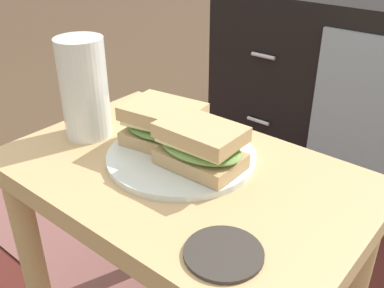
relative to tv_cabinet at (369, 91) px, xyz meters
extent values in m
cube|color=tan|center=(0.03, -0.95, 0.15)|extent=(0.56, 0.36, 0.04)
cylinder|color=tan|center=(-0.22, -1.09, -0.08)|extent=(0.04, 0.04, 0.43)
cylinder|color=tan|center=(-0.22, -0.80, -0.08)|extent=(0.04, 0.04, 0.43)
cube|color=black|center=(0.00, 0.00, 0.00)|extent=(0.96, 0.44, 0.58)
cube|color=#8C9EA8|center=(0.12, -0.22, 0.01)|extent=(0.41, 0.01, 0.44)
cylinder|color=silver|center=(-0.27, -0.23, 0.12)|extent=(0.08, 0.01, 0.01)
cylinder|color=silver|center=(-0.27, -0.23, -0.10)|extent=(0.08, 0.01, 0.01)
cube|color=#4C1E19|center=(-0.32, -0.65, -0.29)|extent=(1.24, 0.88, 0.01)
cube|color=brown|center=(-0.32, -0.65, -0.28)|extent=(1.01, 0.72, 0.00)
cylinder|color=silver|center=(0.01, -0.93, 0.17)|extent=(0.24, 0.24, 0.01)
cube|color=tan|center=(-0.04, -0.92, 0.19)|extent=(0.13, 0.11, 0.02)
ellipsoid|color=#608C42|center=(-0.04, -0.92, 0.21)|extent=(0.14, 0.12, 0.02)
cube|color=beige|center=(-0.04, -0.92, 0.22)|extent=(0.12, 0.11, 0.01)
cube|color=tan|center=(-0.04, -0.92, 0.23)|extent=(0.13, 0.11, 0.02)
cube|color=tan|center=(0.05, -0.93, 0.19)|extent=(0.12, 0.08, 0.02)
ellipsoid|color=#729E4C|center=(0.05, -0.93, 0.21)|extent=(0.13, 0.09, 0.02)
cube|color=beige|center=(0.05, -0.93, 0.22)|extent=(0.12, 0.08, 0.01)
cube|color=tan|center=(0.05, -0.93, 0.24)|extent=(0.12, 0.08, 0.02)
cylinder|color=silver|center=(-0.17, -0.96, 0.25)|extent=(0.08, 0.08, 0.17)
cylinder|color=#C67219|center=(-0.17, -0.96, 0.24)|extent=(0.07, 0.07, 0.14)
cylinder|color=white|center=(-0.17, -0.96, 0.32)|extent=(0.07, 0.07, 0.01)
cylinder|color=#332D28|center=(0.19, -1.06, 0.17)|extent=(0.09, 0.09, 0.01)
camera|label=1|loc=(0.40, -1.38, 0.52)|focal=41.21mm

